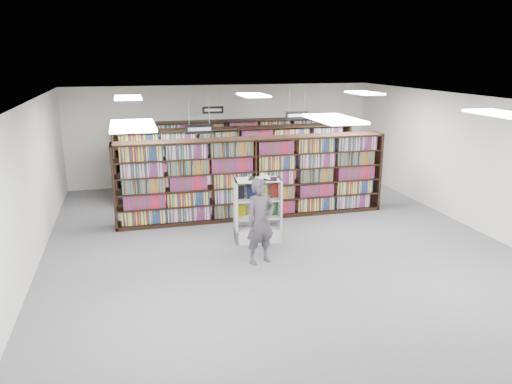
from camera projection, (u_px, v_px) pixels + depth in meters
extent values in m
plane|color=#58585D|center=(275.00, 244.00, 11.25)|extent=(12.00, 12.00, 0.00)
cube|color=white|center=(277.00, 100.00, 10.41)|extent=(10.00, 12.00, 0.10)
cube|color=white|center=(223.00, 134.00, 16.43)|extent=(10.00, 0.10, 3.20)
cube|color=white|center=(442.00, 302.00, 5.23)|extent=(10.00, 0.10, 3.20)
cube|color=white|center=(28.00, 190.00, 9.62)|extent=(0.10, 12.00, 3.20)
cube|color=white|center=(474.00, 163.00, 12.05)|extent=(0.10, 12.00, 3.20)
cube|color=black|center=(253.00, 178.00, 12.85)|extent=(7.00, 0.60, 2.10)
cube|color=maroon|center=(253.00, 178.00, 12.85)|extent=(6.88, 0.42, 1.98)
cube|color=black|center=(237.00, 163.00, 14.71)|extent=(7.00, 0.60, 2.10)
cube|color=maroon|center=(237.00, 163.00, 14.71)|extent=(6.88, 0.42, 1.98)
cube|color=black|center=(225.00, 152.00, 16.30)|extent=(7.00, 0.60, 2.10)
cube|color=maroon|center=(225.00, 152.00, 16.30)|extent=(6.88, 0.42, 1.98)
cylinder|color=#B2B2B7|center=(189.00, 111.00, 11.00)|extent=(0.01, 0.01, 0.58)
cylinder|color=#B2B2B7|center=(209.00, 111.00, 11.11)|extent=(0.01, 0.01, 0.58)
cube|color=black|center=(199.00, 129.00, 11.16)|extent=(0.65, 0.02, 0.22)
cube|color=white|center=(200.00, 129.00, 11.15)|extent=(0.52, 0.00, 0.08)
cylinder|color=#B2B2B7|center=(289.00, 101.00, 13.60)|extent=(0.01, 0.01, 0.58)
cylinder|color=#B2B2B7|center=(305.00, 101.00, 13.71)|extent=(0.01, 0.01, 0.58)
cube|color=black|center=(297.00, 115.00, 13.76)|extent=(0.65, 0.02, 0.22)
cube|color=white|center=(297.00, 115.00, 13.75)|extent=(0.52, 0.00, 0.08)
cylinder|color=#B2B2B7|center=(205.00, 97.00, 14.98)|extent=(0.01, 0.01, 0.58)
cylinder|color=#B2B2B7|center=(220.00, 96.00, 15.09)|extent=(0.01, 0.01, 0.58)
cube|color=black|center=(213.00, 110.00, 15.14)|extent=(0.65, 0.02, 0.22)
cube|color=white|center=(213.00, 110.00, 15.13)|extent=(0.52, 0.00, 0.08)
cube|color=white|center=(133.00, 126.00, 6.89)|extent=(0.60, 1.20, 0.04)
cube|color=white|center=(334.00, 119.00, 7.62)|extent=(0.60, 1.20, 0.04)
cube|color=white|center=(500.00, 114.00, 8.35)|extent=(0.60, 1.20, 0.04)
cube|color=white|center=(128.00, 98.00, 11.56)|extent=(0.60, 1.20, 0.04)
cube|color=white|center=(253.00, 95.00, 12.29)|extent=(0.60, 1.20, 0.04)
cube|color=white|center=(364.00, 93.00, 13.02)|extent=(0.60, 1.20, 0.04)
cube|color=silver|center=(258.00, 234.00, 11.42)|extent=(1.08, 0.61, 0.31)
cube|color=silver|center=(236.00, 211.00, 11.19)|extent=(0.09, 0.52, 1.45)
cube|color=silver|center=(279.00, 209.00, 11.35)|extent=(0.09, 0.52, 1.45)
cube|color=silver|center=(256.00, 207.00, 11.50)|extent=(1.03, 0.12, 1.45)
cube|color=silver|center=(258.00, 180.00, 11.08)|extent=(1.08, 0.61, 0.03)
cube|color=silver|center=(258.00, 217.00, 11.31)|extent=(1.00, 0.56, 0.02)
cube|color=silver|center=(258.00, 199.00, 11.20)|extent=(1.00, 0.56, 0.02)
cube|color=black|center=(240.00, 192.00, 11.14)|extent=(0.21, 0.09, 0.31)
cube|color=black|center=(251.00, 192.00, 11.18)|extent=(0.21, 0.09, 0.31)
cube|color=#B1B908|center=(263.00, 191.00, 11.22)|extent=(0.21, 0.09, 0.31)
cube|color=maroon|center=(275.00, 191.00, 11.27)|extent=(0.21, 0.09, 0.31)
cube|color=#B1B908|center=(241.00, 210.00, 11.25)|extent=(0.23, 0.08, 0.29)
cube|color=maroon|center=(257.00, 209.00, 11.31)|extent=(0.23, 0.08, 0.29)
cube|color=#194E23|center=(274.00, 209.00, 11.37)|extent=(0.23, 0.08, 0.29)
cube|color=black|center=(263.00, 179.00, 11.08)|extent=(0.71, 0.56, 0.02)
cube|color=white|center=(256.00, 179.00, 11.05)|extent=(0.38, 0.41, 0.05)
cube|color=white|center=(269.00, 178.00, 11.12)|extent=(0.37, 0.41, 0.07)
cylinder|color=white|center=(262.00, 176.00, 11.07)|extent=(0.20, 0.33, 0.10)
imported|color=#46424C|center=(261.00, 221.00, 10.02)|extent=(0.74, 0.59, 1.76)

